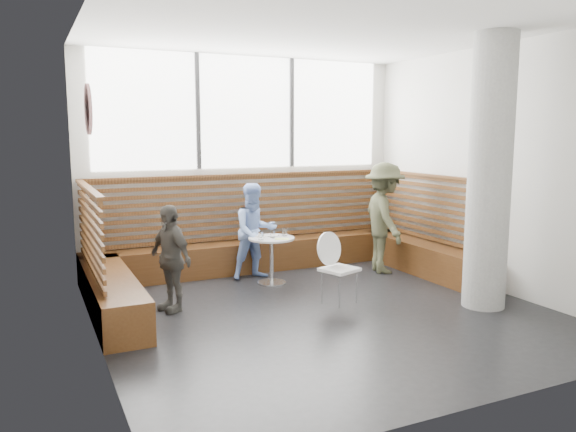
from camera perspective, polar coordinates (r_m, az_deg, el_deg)
name	(u,v)px	position (r m, az deg, el deg)	size (l,w,h in m)	color
room	(326,175)	(6.34, 3.84, 4.19)	(5.00, 5.00, 3.20)	silver
booth	(265,250)	(8.08, -2.33, -3.43)	(5.00, 2.50, 1.44)	#432610
concrete_column	(490,173)	(6.97, 19.80, 4.09)	(0.50, 0.50, 3.20)	gray
wall_art	(88,109)	(5.96, -19.65, 10.19)	(0.50, 0.50, 0.03)	white
cafe_table	(272,251)	(7.74, -1.68, -3.53)	(0.63, 0.63, 0.65)	silver
cafe_chair	(337,262)	(6.92, 4.98, -4.65)	(0.41, 0.41, 0.87)	white
adult_man	(384,218)	(8.45, 9.74, -0.17)	(1.06, 0.61, 1.64)	#42452E
child_back	(255,231)	(7.99, -3.38, -1.56)	(0.66, 0.52, 1.37)	#85A5E7
child_left	(170,258)	(6.69, -11.87, -4.20)	(0.73, 0.31, 1.25)	#46443F
plate_near	(262,236)	(7.78, -2.69, -2.05)	(0.19, 0.19, 0.01)	white
plate_far	(271,235)	(7.82, -1.73, -1.97)	(0.22, 0.22, 0.02)	white
glass_left	(261,236)	(7.53, -2.77, -2.01)	(0.07, 0.07, 0.11)	white
glass_mid	(273,234)	(7.66, -1.56, -1.87)	(0.06, 0.06, 0.10)	white
glass_right	(285,232)	(7.82, -0.35, -1.61)	(0.07, 0.07, 0.11)	white
menu_card	(282,239)	(7.59, -0.61, -2.33)	(0.19, 0.13, 0.00)	#A5C64C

